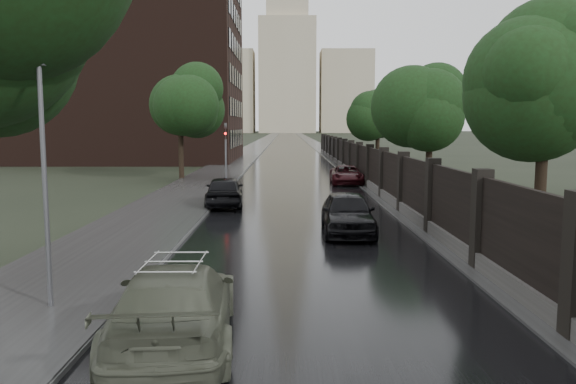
{
  "coord_description": "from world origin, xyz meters",
  "views": [
    {
      "loc": [
        -0.57,
        -9.66,
        3.82
      ],
      "look_at": [
        -0.51,
        9.99,
        1.5
      ],
      "focal_mm": 35.0,
      "sensor_mm": 36.0,
      "label": 1
    }
  ],
  "objects": [
    {
      "name": "road",
      "position": [
        0.0,
        190.0,
        0.01
      ],
      "size": [
        8.0,
        420.0,
        0.02
      ],
      "primitive_type": "cube",
      "color": "black",
      "rests_on": "ground"
    },
    {
      "name": "car_right_near",
      "position": [
        1.6,
        9.99,
        0.76
      ],
      "size": [
        1.88,
        4.47,
        1.51
      ],
      "primitive_type": "imported",
      "rotation": [
        0.0,
        0.0,
        -0.02
      ],
      "color": "black",
      "rests_on": "ground"
    },
    {
      "name": "hatchback_left",
      "position": [
        -3.51,
        16.81,
        0.74
      ],
      "size": [
        2.06,
        4.44,
        1.47
      ],
      "primitive_type": "imported",
      "rotation": [
        0.0,
        0.0,
        3.22
      ],
      "color": "black",
      "rests_on": "ground"
    },
    {
      "name": "tree_right_a",
      "position": [
        7.5,
        8.0,
        4.95
      ],
      "size": [
        4.08,
        4.08,
        7.01
      ],
      "color": "black",
      "rests_on": "ground"
    },
    {
      "name": "ground",
      "position": [
        0.0,
        0.0,
        0.0
      ],
      "size": [
        800.0,
        800.0,
        0.0
      ],
      "primitive_type": "plane",
      "color": "black",
      "rests_on": "ground"
    },
    {
      "name": "sidewalk_left",
      "position": [
        -6.0,
        190.0,
        0.08
      ],
      "size": [
        4.0,
        420.0,
        0.16
      ],
      "primitive_type": "cube",
      "color": "#2D2D2D",
      "rests_on": "ground"
    },
    {
      "name": "traffic_light",
      "position": [
        -4.3,
        24.99,
        2.4
      ],
      "size": [
        0.16,
        0.32,
        4.0
      ],
      "color": "#59595E",
      "rests_on": "ground"
    },
    {
      "name": "stalinist_tower",
      "position": [
        0.0,
        300.0,
        38.38
      ],
      "size": [
        92.0,
        30.0,
        159.0
      ],
      "color": "tan",
      "rests_on": "ground"
    },
    {
      "name": "lamp_post",
      "position": [
        -5.4,
        1.5,
        2.67
      ],
      "size": [
        0.25,
        0.12,
        5.11
      ],
      "color": "#59595E",
      "rests_on": "ground"
    },
    {
      "name": "car_right_far",
      "position": [
        3.4,
        27.09,
        0.61
      ],
      "size": [
        2.14,
        4.46,
        1.23
      ],
      "primitive_type": "imported",
      "rotation": [
        0.0,
        0.0,
        -0.02
      ],
      "color": "black",
      "rests_on": "ground"
    },
    {
      "name": "verge_right",
      "position": [
        5.5,
        190.0,
        0.04
      ],
      "size": [
        3.0,
        420.0,
        0.08
      ],
      "primitive_type": "cube",
      "color": "#2D2D2D",
      "rests_on": "ground"
    },
    {
      "name": "tree_right_c",
      "position": [
        7.5,
        40.0,
        4.95
      ],
      "size": [
        4.08,
        4.08,
        7.01
      ],
      "color": "black",
      "rests_on": "ground"
    },
    {
      "name": "volga_sedan",
      "position": [
        -2.5,
        -0.22,
        0.73
      ],
      "size": [
        2.47,
        5.16,
        1.45
      ],
      "primitive_type": "imported",
      "rotation": [
        0.0,
        0.0,
        3.23
      ],
      "color": "#515544",
      "rests_on": "ground"
    },
    {
      "name": "tree_right_b",
      "position": [
        7.5,
        22.0,
        4.95
      ],
      "size": [
        4.08,
        4.08,
        7.01
      ],
      "color": "black",
      "rests_on": "ground"
    },
    {
      "name": "fence_right",
      "position": [
        4.6,
        32.01,
        1.01
      ],
      "size": [
        0.45,
        75.72,
        2.7
      ],
      "color": "#383533",
      "rests_on": "ground"
    },
    {
      "name": "brick_building",
      "position": [
        -18.0,
        52.0,
        10.0
      ],
      "size": [
        24.0,
        18.0,
        20.0
      ],
      "primitive_type": "cube",
      "color": "black",
      "rests_on": "ground"
    },
    {
      "name": "tree_left_far",
      "position": [
        -8.0,
        30.0,
        5.24
      ],
      "size": [
        4.25,
        4.25,
        7.39
      ],
      "color": "black",
      "rests_on": "ground"
    }
  ]
}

